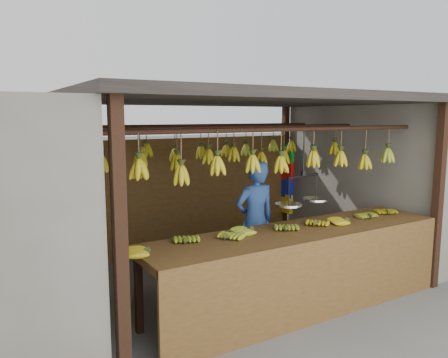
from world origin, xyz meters
TOP-DOWN VIEW (x-y plane):
  - ground at (0.00, 0.00)m, footprint 80.00×80.00m
  - stall at (0.00, 0.33)m, footprint 4.30×3.30m
  - neighbor_right at (3.60, 0.00)m, footprint 3.00×3.00m
  - counter at (0.11, -1.23)m, footprint 3.69×0.83m
  - hanging_bananas at (0.01, 0.01)m, footprint 3.59×2.25m
  - balance_scale at (0.26, -1.00)m, footprint 0.75×0.37m
  - vendor at (0.21, -0.13)m, footprint 0.59×0.40m
  - bag_bundles at (1.94, 1.35)m, footprint 0.08×0.26m

SIDE VIEW (x-z plane):
  - ground at x=0.00m, z-range 0.00..0.00m
  - counter at x=0.11m, z-range 0.23..1.19m
  - vendor at x=0.21m, z-range 0.00..1.57m
  - bag_bundles at x=1.94m, z-range 0.41..1.64m
  - neighbor_right at x=3.60m, z-range 0.00..2.30m
  - balance_scale at x=0.26m, z-range 0.81..1.64m
  - hanging_bananas at x=0.01m, z-range 1.44..1.82m
  - stall at x=0.00m, z-range 0.77..3.17m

